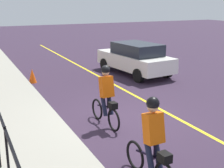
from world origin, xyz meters
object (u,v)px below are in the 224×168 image
object	(u,v)px
cyclist_lead	(106,96)
patrol_sedan	(135,58)
cyclist_follow	(152,142)
traffic_cone_near	(32,76)

from	to	relation	value
cyclist_lead	patrol_sedan	world-z (taller)	cyclist_lead
cyclist_follow	traffic_cone_near	xyz separation A→B (m)	(9.10, 0.50, -0.59)
cyclist_lead	cyclist_follow	size ratio (longest dim) A/B	1.00
cyclist_follow	cyclist_lead	bearing A→B (deg)	-11.26
cyclist_follow	traffic_cone_near	distance (m)	9.14
patrol_sedan	traffic_cone_near	bearing A→B (deg)	77.96
cyclist_follow	patrol_sedan	bearing A→B (deg)	-31.26
traffic_cone_near	cyclist_lead	bearing A→B (deg)	-171.26
patrol_sedan	traffic_cone_near	size ratio (longest dim) A/B	7.12
cyclist_follow	patrol_sedan	size ratio (longest dim) A/B	0.40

